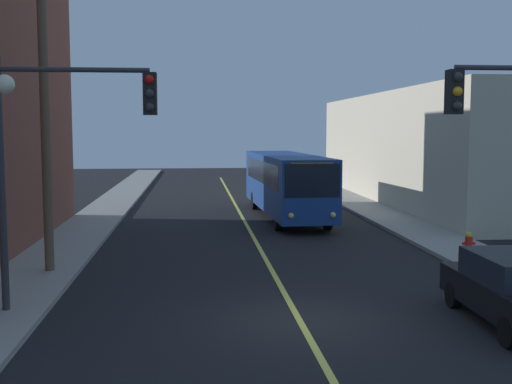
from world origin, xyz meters
name	(u,v)px	position (x,y,z in m)	size (l,w,h in m)	color
ground_plane	(299,320)	(0.00, 0.00, 0.00)	(120.00, 120.00, 0.00)	black
sidewalk_left	(67,246)	(-7.25, 10.00, 0.07)	(2.50, 90.00, 0.15)	gray
sidewalk_right	(437,239)	(7.25, 10.00, 0.07)	(2.50, 90.00, 0.15)	gray
lane_stripe_center	(247,225)	(0.00, 15.00, 0.01)	(0.16, 60.00, 0.01)	#D8CC4C
building_right_warehouse	(466,148)	(14.49, 23.91, 3.32)	(12.00, 27.62, 6.65)	beige
city_bus	(286,182)	(2.20, 17.52, 1.82)	(3.04, 12.23, 3.20)	navy
utility_pole_near	(44,75)	(-6.87, 5.34, 6.07)	(2.40, 0.28, 10.82)	brown
traffic_signal_left_corner	(67,136)	(-5.41, 1.03, 4.30)	(3.75, 0.48, 6.00)	#2D2D33
fire_hydrant	(469,244)	(6.85, 6.16, 0.58)	(0.44, 0.26, 0.84)	red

